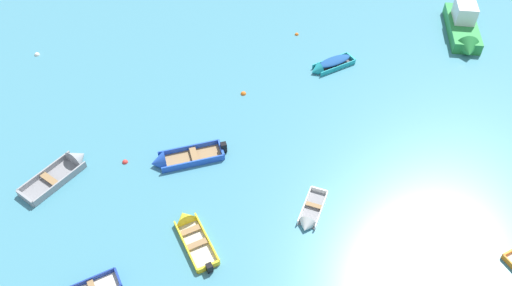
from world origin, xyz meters
TOP-DOWN VIEW (x-y plane):
  - rowboat_white_center at (2.69, 15.35)m, footprint 1.94×3.02m
  - rowboat_grey_back_row_left at (-10.87, 19.26)m, footprint 3.62×4.16m
  - rowboat_turquoise_near_right at (5.22, 28.30)m, footprint 3.48×2.52m
  - rowboat_blue_midfield_right at (-4.81, 19.64)m, footprint 4.54×2.36m
  - rowboat_yellow_outer_right at (-3.58, 14.83)m, footprint 2.62×3.84m
  - motor_launch_green_far_right at (15.87, 32.09)m, footprint 2.85×6.60m
  - mooring_buoy_outer_edge at (-7.71, 19.68)m, footprint 0.34×0.34m
  - mooring_buoy_near_foreground at (-15.75, 30.37)m, footprint 0.37×0.37m
  - mooring_buoy_trailing at (-0.74, 25.68)m, footprint 0.37×0.37m
  - mooring_buoy_between_boats_left at (3.36, 32.54)m, footprint 0.30×0.30m

SIDE VIEW (x-z plane):
  - mooring_buoy_outer_edge at x=-7.71m, z-range -0.17..0.17m
  - mooring_buoy_near_foreground at x=-15.75m, z-range -0.18..0.18m
  - mooring_buoy_trailing at x=-0.74m, z-range -0.18..0.18m
  - mooring_buoy_between_boats_left at x=3.36m, z-range -0.15..0.15m
  - rowboat_white_center at x=2.69m, z-range -0.29..0.61m
  - rowboat_yellow_outer_right at x=-3.58m, z-range -0.40..0.72m
  - rowboat_grey_back_row_left at x=-10.87m, z-range -0.47..0.87m
  - rowboat_blue_midfield_right at x=-4.81m, z-range -0.42..0.83m
  - rowboat_turquoise_near_right at x=5.22m, z-range -0.20..0.77m
  - motor_launch_green_far_right at x=15.87m, z-range -0.58..1.96m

